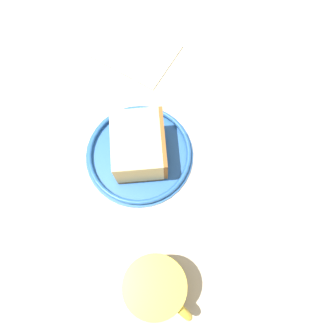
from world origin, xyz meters
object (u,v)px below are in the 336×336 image
at_px(cake_slice, 139,146).
at_px(small_plate, 139,154).
at_px(teaspoon, 252,221).
at_px(folded_napkin, 137,51).
at_px(tea_mug, 156,286).

bearing_deg(cake_slice, small_plate, -142.94).
bearing_deg(teaspoon, folded_napkin, 153.24).
height_order(teaspoon, folded_napkin, teaspoon).
xyz_separation_m(teaspoon, folded_napkin, (-0.33, 0.17, -0.00)).
distance_m(small_plate, cake_slice, 0.03).
height_order(tea_mug, teaspoon, tea_mug).
xyz_separation_m(cake_slice, tea_mug, (0.13, -0.16, 0.00)).
height_order(small_plate, cake_slice, cake_slice).
distance_m(small_plate, teaspoon, 0.21).
xyz_separation_m(small_plate, cake_slice, (0.00, 0.00, 0.03)).
bearing_deg(teaspoon, small_plate, -179.56).
height_order(cake_slice, folded_napkin, cake_slice).
relative_size(cake_slice, folded_napkin, 0.93).
bearing_deg(small_plate, teaspoon, 0.44).
height_order(small_plate, teaspoon, small_plate).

